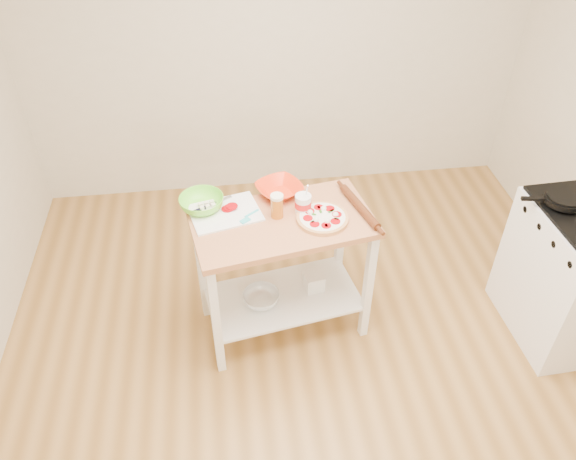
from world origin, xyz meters
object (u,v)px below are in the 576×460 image
(green_bowl, at_px, (202,203))
(shelf_bin, at_px, (314,281))
(orange_bowl, at_px, (279,190))
(rolling_pin, at_px, (360,207))
(knife, at_px, (207,207))
(beer_pint, at_px, (277,206))
(spatula, at_px, (249,217))
(prep_island, at_px, (283,253))
(yogurt_tub, at_px, (303,204))
(cutting_board, at_px, (224,212))
(skillet, at_px, (563,199))
(shelf_glass_bowl, at_px, (261,298))
(pizza, at_px, (322,218))

(green_bowl, relative_size, shelf_bin, 2.25)
(orange_bowl, xyz_separation_m, rolling_pin, (0.45, -0.22, -0.01))
(knife, height_order, beer_pint, beer_pint)
(spatula, relative_size, green_bowl, 0.48)
(rolling_pin, height_order, shelf_bin, rolling_pin)
(green_bowl, bearing_deg, prep_island, -20.23)
(beer_pint, xyz_separation_m, yogurt_tub, (0.16, 0.02, -0.02))
(cutting_board, bearing_deg, shelf_bin, -19.78)
(prep_island, distance_m, yogurt_tub, 0.35)
(skillet, relative_size, yogurt_tub, 1.75)
(orange_bowl, bearing_deg, shelf_glass_bowl, -118.66)
(pizza, bearing_deg, green_bowl, 163.88)
(shelf_glass_bowl, bearing_deg, skillet, -2.61)
(prep_island, distance_m, pizza, 0.36)
(beer_pint, bearing_deg, yogurt_tub, 8.41)
(pizza, height_order, cutting_board, pizza)
(beer_pint, xyz_separation_m, shelf_bin, (0.24, 0.01, -0.66))
(beer_pint, bearing_deg, orange_bowl, 79.83)
(rolling_pin, distance_m, shelf_bin, 0.66)
(rolling_pin, bearing_deg, skillet, -7.17)
(shelf_glass_bowl, bearing_deg, cutting_board, 142.65)
(knife, bearing_deg, beer_pint, -45.16)
(prep_island, bearing_deg, cutting_board, 161.88)
(skillet, xyz_separation_m, spatula, (-1.84, 0.15, -0.06))
(spatula, distance_m, shelf_glass_bowl, 0.62)
(spatula, relative_size, knife, 0.52)
(knife, bearing_deg, spatula, -56.05)
(rolling_pin, relative_size, shelf_bin, 3.57)
(orange_bowl, xyz_separation_m, shelf_bin, (0.20, -0.21, -0.61))
(spatula, bearing_deg, green_bowl, 118.37)
(spatula, relative_size, shelf_bin, 1.08)
(pizza, height_order, shelf_glass_bowl, pizza)
(skillet, height_order, shelf_glass_bowl, skillet)
(beer_pint, distance_m, shelf_bin, 0.70)
(prep_island, xyz_separation_m, shelf_glass_bowl, (-0.15, -0.03, -0.34))
(shelf_bin, bearing_deg, pizza, -76.08)
(yogurt_tub, relative_size, rolling_pin, 0.50)
(orange_bowl, bearing_deg, beer_pint, -100.17)
(pizza, bearing_deg, orange_bowl, 126.94)
(prep_island, relative_size, pizza, 3.73)
(green_bowl, xyz_separation_m, rolling_pin, (0.93, -0.14, -0.02))
(skillet, bearing_deg, spatula, -175.39)
(prep_island, bearing_deg, spatula, 168.95)
(shelf_bin, bearing_deg, green_bowl, 169.88)
(orange_bowl, distance_m, shelf_glass_bowl, 0.72)
(prep_island, distance_m, beer_pint, 0.34)
(pizza, xyz_separation_m, rolling_pin, (0.24, 0.06, 0.01))
(spatula, height_order, shelf_glass_bowl, spatula)
(knife, height_order, shelf_glass_bowl, knife)
(skillet, distance_m, orange_bowl, 1.68)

